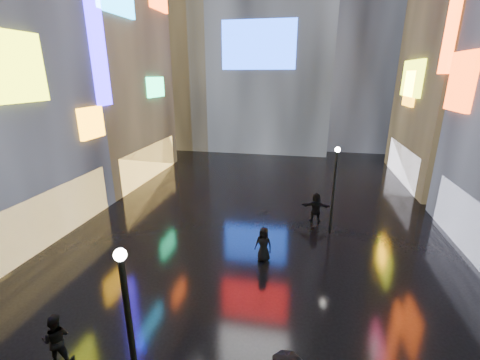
# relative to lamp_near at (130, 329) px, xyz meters

# --- Properties ---
(ground) EXTENTS (140.00, 140.00, 0.00)m
(ground) POSITION_rel_lamp_near_xyz_m (1.57, 14.04, -2.94)
(ground) COLOR black
(ground) RESTS_ON ground
(building_left_far) EXTENTS (10.28, 12.00, 22.00)m
(building_left_far) POSITION_rel_lamp_near_xyz_m (-14.41, 20.04, 8.04)
(building_left_far) COLOR black
(building_left_far) RESTS_ON ground
(tower_flank_right) EXTENTS (12.00, 12.00, 34.00)m
(tower_flank_right) POSITION_rel_lamp_near_xyz_m (10.57, 40.04, 14.06)
(tower_flank_right) COLOR black
(tower_flank_right) RESTS_ON ground
(tower_flank_left) EXTENTS (10.00, 10.00, 26.00)m
(tower_flank_left) POSITION_rel_lamp_near_xyz_m (-12.43, 36.04, 10.06)
(tower_flank_left) COLOR black
(tower_flank_left) RESTS_ON ground
(lamp_near) EXTENTS (0.30, 0.30, 5.20)m
(lamp_near) POSITION_rel_lamp_near_xyz_m (0.00, 0.00, 0.00)
(lamp_near) COLOR black
(lamp_near) RESTS_ON ground
(lamp_far) EXTENTS (0.30, 0.30, 5.20)m
(lamp_far) POSITION_rel_lamp_near_xyz_m (5.79, 12.18, 0.00)
(lamp_far) COLOR black
(lamp_far) RESTS_ON ground
(pedestrian_1) EXTENTS (1.05, 0.93, 1.78)m
(pedestrian_1) POSITION_rel_lamp_near_xyz_m (-3.46, 1.11, -2.05)
(pedestrian_1) COLOR black
(pedestrian_1) RESTS_ON ground
(pedestrian_4) EXTENTS (1.00, 0.79, 1.80)m
(pedestrian_4) POSITION_rel_lamp_near_xyz_m (2.29, 8.42, -2.04)
(pedestrian_4) COLOR black
(pedestrian_4) RESTS_ON ground
(pedestrian_5) EXTENTS (1.80, 0.60, 1.93)m
(pedestrian_5) POSITION_rel_lamp_near_xyz_m (4.95, 13.52, -1.98)
(pedestrian_5) COLOR black
(pedestrian_5) RESTS_ON ground
(umbrella_2) EXTENTS (1.31, 1.30, 0.89)m
(umbrella_2) POSITION_rel_lamp_near_xyz_m (2.29, 8.42, -0.70)
(umbrella_2) COLOR black
(umbrella_2) RESTS_ON pedestrian_4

